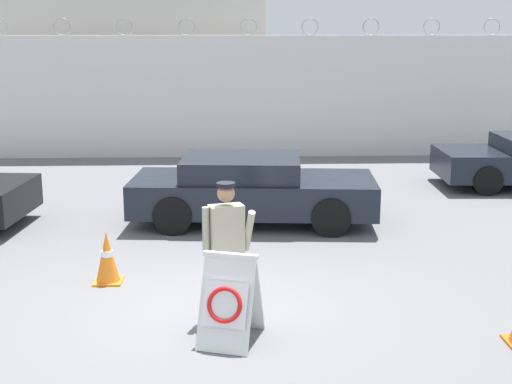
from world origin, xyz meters
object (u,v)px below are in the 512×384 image
Objects in this scene: security_guard at (226,243)px; traffic_cone_mid at (107,257)px; barricade_sign at (230,299)px; parked_car_rear_sedan at (251,189)px.

traffic_cone_mid is (-1.71, 1.24, -0.59)m from security_guard.
security_guard reaches higher than barricade_sign.
barricade_sign is at bearing -49.44° from traffic_cone_mid.
parked_car_rear_sedan is at bearing 102.85° from barricade_sign.
barricade_sign is at bearing -104.49° from security_guard.
security_guard is 0.38× the size of parked_car_rear_sedan.
parked_car_rear_sedan is (0.44, 4.37, -0.32)m from security_guard.
barricade_sign is 2.69m from traffic_cone_mid.
barricade_sign is 5.18m from parked_car_rear_sedan.
parked_car_rear_sedan is at bearing 55.37° from traffic_cone_mid.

